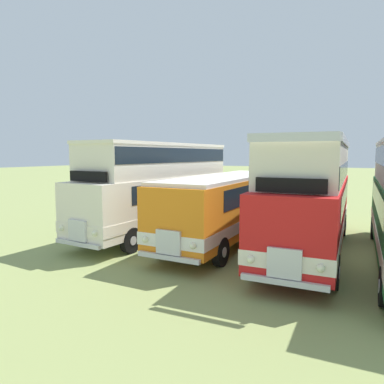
# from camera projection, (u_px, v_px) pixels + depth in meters

# --- Properties ---
(ground_plane) EXTENTS (200.00, 200.00, 0.00)m
(ground_plane) POSITION_uv_depth(u_px,v_px,m) (358.00, 258.00, 13.43)
(ground_plane) COLOR #8C9956
(bus_first_in_row) EXTENTS (2.95, 10.47, 4.49)m
(bus_first_in_row) POSITION_uv_depth(u_px,v_px,m) (160.00, 184.00, 17.51)
(bus_first_in_row) COLOR silver
(bus_first_in_row) RESTS_ON ground
(bus_second_in_row) EXTENTS (2.76, 10.65, 2.99)m
(bus_second_in_row) POSITION_uv_depth(u_px,v_px,m) (228.00, 203.00, 16.01)
(bus_second_in_row) COLOR orange
(bus_second_in_row) RESTS_ON ground
(bus_third_in_row) EXTENTS (3.17, 11.19, 4.52)m
(bus_third_in_row) POSITION_uv_depth(u_px,v_px,m) (311.00, 194.00, 14.11)
(bus_third_in_row) COLOR red
(bus_third_in_row) RESTS_ON ground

